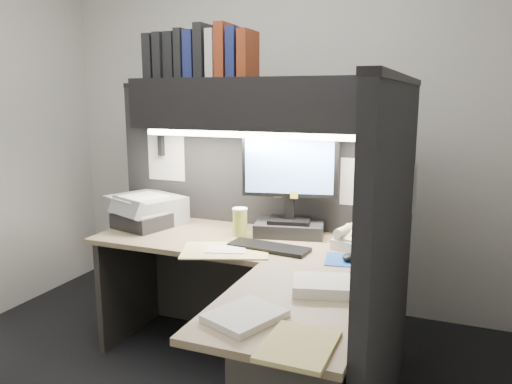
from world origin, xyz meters
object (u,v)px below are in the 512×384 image
(monitor, at_px, (290,196))
(coffee_cup, at_px, (240,223))
(desk, at_px, (258,338))
(overhead_shelf, at_px, (258,104))
(telephone, at_px, (357,240))
(notebook_stack, at_px, (142,221))
(keyboard, at_px, (269,247))
(printer, at_px, (146,210))

(monitor, xyz_separation_m, coffee_cup, (-0.27, -0.12, -0.16))
(desk, xyz_separation_m, overhead_shelf, (-0.30, 0.75, 1.06))
(telephone, distance_m, notebook_stack, 1.34)
(desk, distance_m, telephone, 0.80)
(desk, relative_size, coffee_cup, 10.77)
(overhead_shelf, bearing_deg, desk, -68.21)
(keyboard, bearing_deg, desk, -70.30)
(overhead_shelf, relative_size, monitor, 2.57)
(printer, bearing_deg, keyboard, 7.97)
(telephone, bearing_deg, monitor, -178.44)
(monitor, bearing_deg, desk, -94.49)
(telephone, bearing_deg, coffee_cup, -163.04)
(desk, relative_size, printer, 3.88)
(monitor, relative_size, coffee_cup, 3.82)
(desk, relative_size, telephone, 7.56)
(desk, height_order, overhead_shelf, overhead_shelf)
(overhead_shelf, relative_size, keyboard, 3.50)
(overhead_shelf, xyz_separation_m, coffee_cup, (-0.06, -0.13, -0.69))
(overhead_shelf, height_order, notebook_stack, overhead_shelf)
(keyboard, height_order, printer, printer)
(monitor, xyz_separation_m, keyboard, (-0.01, -0.31, -0.23))
(coffee_cup, bearing_deg, monitor, 25.04)
(desk, height_order, monitor, monitor)
(notebook_stack, bearing_deg, desk, -29.06)
(coffee_cup, height_order, notebook_stack, coffee_cup)
(keyboard, bearing_deg, telephone, 30.84)
(printer, bearing_deg, coffee_cup, 17.72)
(coffee_cup, bearing_deg, notebook_stack, -174.13)
(overhead_shelf, xyz_separation_m, notebook_stack, (-0.70, -0.19, -0.72))
(keyboard, bearing_deg, overhead_shelf, 126.95)
(overhead_shelf, relative_size, printer, 3.54)
(keyboard, bearing_deg, monitor, 92.95)
(telephone, bearing_deg, desk, -101.70)
(notebook_stack, bearing_deg, telephone, 3.76)
(desk, distance_m, printer, 1.31)
(printer, bearing_deg, overhead_shelf, 27.76)
(keyboard, distance_m, printer, 0.98)
(monitor, distance_m, keyboard, 0.38)
(desk, xyz_separation_m, printer, (-1.05, 0.68, 0.37))
(keyboard, xyz_separation_m, notebook_stack, (-0.89, 0.12, 0.04))
(keyboard, height_order, notebook_stack, notebook_stack)
(overhead_shelf, height_order, printer, overhead_shelf)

